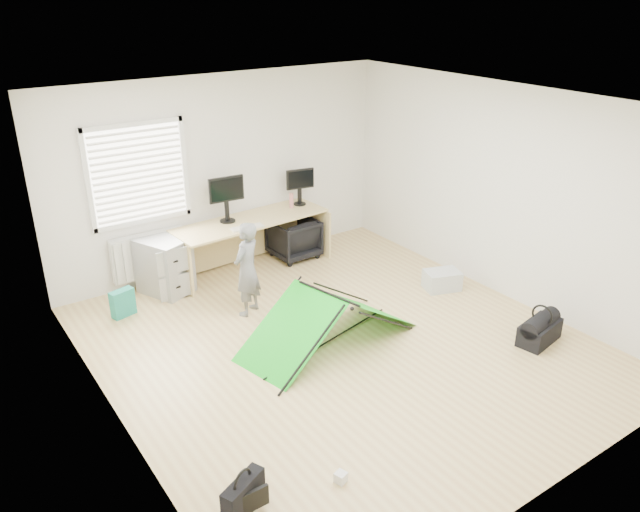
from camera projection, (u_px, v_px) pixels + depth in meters
ground at (340, 344)px, 7.10m from camera, size 5.50×5.50×0.00m
back_wall at (223, 173)px, 8.62m from camera, size 5.00×0.02×2.70m
window at (138, 174)px, 7.88m from camera, size 1.20×0.06×1.20m
radiator at (149, 255)px, 8.30m from camera, size 1.00×0.12×0.60m
desk at (252, 244)px, 8.81m from camera, size 2.26×0.85×0.76m
filing_cabinet at (164, 266)px, 8.16m from camera, size 0.69×0.78×0.74m
monitor_left at (227, 205)px, 8.48m from camera, size 0.50×0.15×0.47m
monitor_right at (300, 192)px, 9.14m from camera, size 0.43×0.17×0.40m
keyboard at (247, 227)px, 8.34m from camera, size 0.45×0.19×0.02m
thermos at (291, 201)px, 9.05m from camera, size 0.06×0.06×0.22m
office_chair at (294, 238)px, 9.23m from camera, size 0.65×0.67×0.59m
person at (247, 269)px, 7.54m from camera, size 0.52×0.46×1.19m
kite at (329, 318)px, 7.00m from camera, size 2.17×1.31×0.63m
storage_crate at (442, 280)px, 8.33m from camera, size 0.53×0.45×0.25m
tote_bag at (123, 303)px, 7.64m from camera, size 0.31×0.19×0.34m
laptop_bag at (243, 496)px, 4.80m from camera, size 0.42×0.28×0.31m
white_box at (341, 477)px, 5.13m from camera, size 0.11×0.11×0.09m
duffel_bag at (539, 332)px, 7.10m from camera, size 0.60×0.38×0.25m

